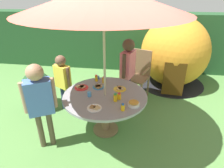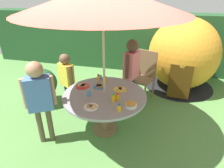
# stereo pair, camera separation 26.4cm
# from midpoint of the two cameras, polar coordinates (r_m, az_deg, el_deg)

# --- Properties ---
(ground_plane) EXTENTS (10.00, 10.00, 0.02)m
(ground_plane) POSITION_cam_midpoint_polar(r_m,az_deg,el_deg) (3.50, 0.18, -13.47)
(ground_plane) COLOR #548442
(hedge_backdrop) EXTENTS (9.00, 0.70, 1.64)m
(hedge_backdrop) POSITION_cam_midpoint_polar(r_m,az_deg,el_deg) (5.93, 7.40, 12.57)
(hedge_backdrop) COLOR #234C28
(hedge_backdrop) RESTS_ON ground_plane
(garden_table) EXTENTS (1.35, 1.35, 0.71)m
(garden_table) POSITION_cam_midpoint_polar(r_m,az_deg,el_deg) (3.13, 0.20, -4.81)
(garden_table) COLOR brown
(garden_table) RESTS_ON ground_plane
(wooden_chair) EXTENTS (0.59, 0.59, 1.07)m
(wooden_chair) POSITION_cam_midpoint_polar(r_m,az_deg,el_deg) (4.24, 11.26, 3.20)
(wooden_chair) COLOR brown
(wooden_chair) RESTS_ON ground_plane
(dome_tent) EXTENTS (1.83, 1.83, 1.69)m
(dome_tent) POSITION_cam_midpoint_polar(r_m,az_deg,el_deg) (4.95, 21.91, 8.26)
(dome_tent) COLOR orange
(dome_tent) RESTS_ON ground_plane
(potted_plant) EXTENTS (0.59, 0.59, 0.79)m
(potted_plant) POSITION_cam_midpoint_polar(r_m,az_deg,el_deg) (4.17, -18.31, -0.11)
(potted_plant) COLOR #595960
(potted_plant) RESTS_ON ground_plane
(child_in_pink_shirt) EXTENTS (0.30, 0.45, 1.40)m
(child_in_pink_shirt) POSITION_cam_midpoint_polar(r_m,az_deg,el_deg) (3.80, 7.88, 5.61)
(child_in_pink_shirt) COLOR navy
(child_in_pink_shirt) RESTS_ON ground_plane
(child_in_yellow_shirt) EXTENTS (0.35, 0.29, 1.16)m
(child_in_yellow_shirt) POSITION_cam_midpoint_polar(r_m,az_deg,el_deg) (3.78, -11.55, 2.69)
(child_in_yellow_shirt) COLOR navy
(child_in_yellow_shirt) RESTS_ON ground_plane
(child_in_blue_shirt) EXTENTS (0.41, 0.35, 1.37)m
(child_in_blue_shirt) POSITION_cam_midpoint_polar(r_m,az_deg,el_deg) (2.92, -18.55, -2.83)
(child_in_blue_shirt) COLOR brown
(child_in_blue_shirt) RESTS_ON ground_plane
(snack_bowl) EXTENTS (0.17, 0.17, 0.08)m
(snack_bowl) POSITION_cam_midpoint_polar(r_m,az_deg,el_deg) (2.78, 8.41, -6.13)
(snack_bowl) COLOR white
(snack_bowl) RESTS_ON garden_table
(plate_front_edge) EXTENTS (0.23, 0.23, 0.03)m
(plate_front_edge) POSITION_cam_midpoint_polar(r_m,az_deg,el_deg) (3.33, -6.57, -0.62)
(plate_front_edge) COLOR red
(plate_front_edge) RESTS_ON garden_table
(plate_far_left) EXTENTS (0.21, 0.21, 0.03)m
(plate_far_left) POSITION_cam_midpoint_polar(r_m,az_deg,el_deg) (3.22, 4.83, -1.59)
(plate_far_left) COLOR yellow
(plate_far_left) RESTS_ON garden_table
(plate_center_front) EXTENTS (0.21, 0.21, 0.03)m
(plate_center_front) POSITION_cam_midpoint_polar(r_m,az_deg,el_deg) (2.75, -3.44, -6.88)
(plate_center_front) COLOR white
(plate_center_front) RESTS_ON garden_table
(plate_far_right) EXTENTS (0.20, 0.20, 0.03)m
(plate_far_right) POSITION_cam_midpoint_polar(r_m,az_deg,el_deg) (3.30, -1.55, -0.69)
(plate_far_right) COLOR #338CD8
(plate_far_right) RESTS_ON garden_table
(juice_bottle_near_left) EXTENTS (0.06, 0.06, 0.11)m
(juice_bottle_near_left) POSITION_cam_midpoint_polar(r_m,az_deg,el_deg) (2.67, 4.99, -7.16)
(juice_bottle_near_left) COLOR yellow
(juice_bottle_near_left) RESTS_ON garden_table
(juice_bottle_near_right) EXTENTS (0.06, 0.06, 0.11)m
(juice_bottle_near_right) POSITION_cam_midpoint_polar(r_m,az_deg,el_deg) (2.93, 4.32, -3.83)
(juice_bottle_near_right) COLOR yellow
(juice_bottle_near_right) RESTS_ON garden_table
(juice_bottle_center_back) EXTENTS (0.05, 0.05, 0.12)m
(juice_bottle_center_back) POSITION_cam_midpoint_polar(r_m,az_deg,el_deg) (3.44, 0.27, 1.24)
(juice_bottle_center_back) COLOR yellow
(juice_bottle_center_back) RESTS_ON garden_table
(juice_bottle_mid_left) EXTENTS (0.05, 0.05, 0.13)m
(juice_bottle_mid_left) POSITION_cam_midpoint_polar(r_m,az_deg,el_deg) (3.51, -1.91, 1.87)
(juice_bottle_mid_left) COLOR yellow
(juice_bottle_mid_left) RESTS_ON garden_table
(juice_bottle_mid_right) EXTENTS (0.06, 0.06, 0.13)m
(juice_bottle_mid_right) POSITION_cam_midpoint_polar(r_m,az_deg,el_deg) (2.87, 3.07, -4.17)
(juice_bottle_mid_right) COLOR yellow
(juice_bottle_mid_right) RESTS_ON garden_table
(cup_near) EXTENTS (0.06, 0.06, 0.07)m
(cup_near) POSITION_cam_midpoint_polar(r_m,az_deg,el_deg) (3.05, -4.50, -2.78)
(cup_near) COLOR #4C99D8
(cup_near) RESTS_ON garden_table
(cup_far) EXTENTS (0.07, 0.07, 0.06)m
(cup_far) POSITION_cam_midpoint_polar(r_m,az_deg,el_deg) (3.61, -1.47, 2.07)
(cup_far) COLOR #4C99D8
(cup_far) RESTS_ON garden_table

